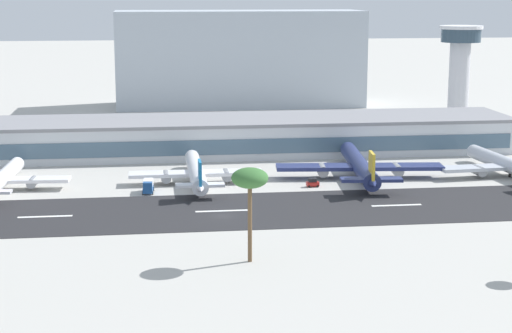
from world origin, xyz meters
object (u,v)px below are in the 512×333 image
at_px(service_baggage_tug_0, 313,183).
at_px(service_box_truck_1, 148,186).
at_px(terminal_building, 251,135).
at_px(control_tower, 460,64).
at_px(distant_hotel_block, 239,58).
at_px(airliner_red_tail_gate_0, 1,180).
at_px(airliner_black_tail_gate_3, 510,166).
at_px(airliner_gold_tail_gate_2, 360,166).
at_px(palm_tree_2, 250,180).
at_px(airliner_blue_tail_gate_1, 196,173).

distance_m(service_baggage_tug_0, service_box_truck_1, 41.99).
bearing_deg(terminal_building, service_box_truck_1, -121.86).
height_order(control_tower, distant_hotel_block, distant_hotel_block).
relative_size(service_baggage_tug_0, service_box_truck_1, 0.54).
relative_size(distant_hotel_block, service_box_truck_1, 17.23).
distance_m(airliner_red_tail_gate_0, airliner_black_tail_gate_3, 133.76).
bearing_deg(airliner_gold_tail_gate_2, service_box_truck_1, 104.87).
xyz_separation_m(distant_hotel_block, palm_tree_2, (-22.32, -221.84, -4.98)).
xyz_separation_m(terminal_building, control_tower, (81.56, 40.08, 17.93)).
bearing_deg(airliner_red_tail_gate_0, airliner_black_tail_gate_3, -86.93).
xyz_separation_m(control_tower, airliner_gold_tail_gate_2, (-57.36, -82.69, -19.93)).
bearing_deg(terminal_building, airliner_blue_tail_gate_1, -114.35).
bearing_deg(airliner_blue_tail_gate_1, service_baggage_tug_0, -103.06).
bearing_deg(airliner_black_tail_gate_3, airliner_blue_tail_gate_1, 83.67).
bearing_deg(airliner_blue_tail_gate_1, palm_tree_2, -174.64).
xyz_separation_m(airliner_red_tail_gate_0, palm_tree_2, (55.14, -65.62, 12.68)).
bearing_deg(airliner_black_tail_gate_3, distant_hotel_block, 14.75).
bearing_deg(palm_tree_2, airliner_black_tail_gate_3, 39.44).
bearing_deg(palm_tree_2, airliner_gold_tail_gate_2, 60.69).
distance_m(terminal_building, control_tower, 92.63).
distance_m(control_tower, airliner_blue_tail_gate_1, 132.73).
bearing_deg(service_box_truck_1, palm_tree_2, 21.32).
height_order(distant_hotel_block, airliner_blue_tail_gate_1, distant_hotel_block).
relative_size(control_tower, service_baggage_tug_0, 11.25).
relative_size(terminal_building, service_baggage_tug_0, 49.44).
xyz_separation_m(terminal_building, airliner_gold_tail_gate_2, (24.20, -42.61, -2.00)).
xyz_separation_m(control_tower, service_baggage_tug_0, (-71.71, -90.44, -22.30)).
xyz_separation_m(control_tower, airliner_blue_tail_gate_1, (-101.19, -83.46, -20.31)).
bearing_deg(control_tower, palm_tree_2, -122.38).
height_order(airliner_blue_tail_gate_1, palm_tree_2, palm_tree_2).
distance_m(distant_hotel_block, palm_tree_2, 223.01).
relative_size(service_box_truck_1, palm_tree_2, 0.34).
bearing_deg(control_tower, airliner_blue_tail_gate_1, -140.48).
relative_size(airliner_black_tail_gate_3, service_box_truck_1, 7.44).
distance_m(airliner_blue_tail_gate_1, palm_tree_2, 68.11).
relative_size(airliner_black_tail_gate_3, service_baggage_tug_0, 13.89).
xyz_separation_m(service_baggage_tug_0, palm_tree_2, (-23.52, -59.72, 14.46)).
relative_size(control_tower, airliner_red_tail_gate_0, 0.87).
distance_m(distant_hotel_block, airliner_blue_tail_gate_1, 158.66).
bearing_deg(distant_hotel_block, airliner_blue_tail_gate_1, -100.33).
height_order(service_box_truck_1, palm_tree_2, palm_tree_2).
relative_size(airliner_black_tail_gate_3, palm_tree_2, 2.57).
bearing_deg(airliner_red_tail_gate_0, palm_tree_2, -136.49).
bearing_deg(terminal_building, control_tower, 26.17).
height_order(terminal_building, airliner_black_tail_gate_3, terminal_building).
bearing_deg(service_box_truck_1, airliner_red_tail_gate_0, -97.36).
xyz_separation_m(terminal_building, distant_hotel_block, (8.64, 111.76, 15.06)).
relative_size(control_tower, airliner_blue_tail_gate_1, 0.81).
distance_m(airliner_red_tail_gate_0, service_baggage_tug_0, 78.89).
relative_size(airliner_gold_tail_gate_2, palm_tree_2, 2.88).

